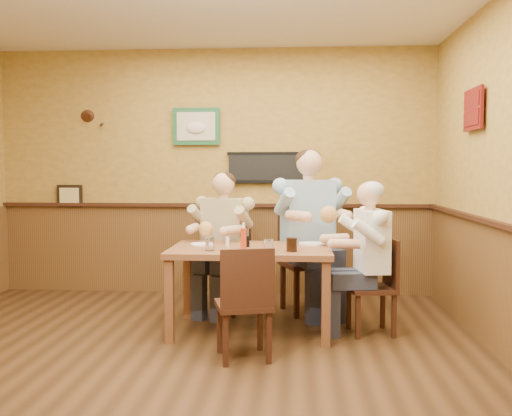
% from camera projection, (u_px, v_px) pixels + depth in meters
% --- Properties ---
extents(room, '(5.02, 5.03, 2.81)m').
position_uv_depth(room, '(187.00, 135.00, 4.21)').
color(room, '#311E0E').
rests_on(room, ground).
extents(dining_table, '(1.40, 0.90, 0.75)m').
position_uv_depth(dining_table, '(251.00, 258.00, 5.01)').
color(dining_table, brown).
rests_on(dining_table, ground).
extents(chair_back_left, '(0.51, 0.51, 0.88)m').
position_uv_depth(chair_back_left, '(225.00, 268.00, 5.72)').
color(chair_back_left, '#3C1F13').
rests_on(chair_back_left, ground).
extents(chair_back_right, '(0.61, 0.61, 1.02)m').
position_uv_depth(chair_back_right, '(308.00, 261.00, 5.70)').
color(chair_back_right, '#3C1F13').
rests_on(chair_back_right, ground).
extents(chair_right_end, '(0.44, 0.44, 0.84)m').
position_uv_depth(chair_right_end, '(371.00, 286.00, 4.96)').
color(chair_right_end, '#3C1F13').
rests_on(chair_right_end, ground).
extents(chair_near_side, '(0.49, 0.49, 0.86)m').
position_uv_depth(chair_near_side, '(243.00, 302.00, 4.31)').
color(chair_near_side, '#3C1F13').
rests_on(chair_near_side, ground).
extents(diner_tan_shirt, '(0.73, 0.73, 1.26)m').
position_uv_depth(diner_tan_shirt, '(225.00, 249.00, 5.71)').
color(diner_tan_shirt, '#C3B186').
rests_on(diner_tan_shirt, ground).
extents(diner_blue_polo, '(0.87, 0.87, 1.46)m').
position_uv_depth(diner_blue_polo, '(308.00, 240.00, 5.68)').
color(diner_blue_polo, '#8FB6D6').
rests_on(diner_blue_polo, ground).
extents(diner_white_elder, '(0.63, 0.63, 1.19)m').
position_uv_depth(diner_white_elder, '(371.00, 266.00, 4.95)').
color(diner_white_elder, white).
rests_on(diner_white_elder, ground).
extents(water_glass_left, '(0.08, 0.08, 0.11)m').
position_uv_depth(water_glass_left, '(210.00, 244.00, 4.79)').
color(water_glass_left, silver).
rests_on(water_glass_left, dining_table).
extents(water_glass_mid, '(0.10, 0.10, 0.11)m').
position_uv_depth(water_glass_mid, '(268.00, 246.00, 4.66)').
color(water_glass_mid, white).
rests_on(water_glass_mid, dining_table).
extents(cola_tumbler, '(0.10, 0.10, 0.12)m').
position_uv_depth(cola_tumbler, '(292.00, 245.00, 4.74)').
color(cola_tumbler, black).
rests_on(cola_tumbler, dining_table).
extents(hot_sauce_bottle, '(0.06, 0.06, 0.20)m').
position_uv_depth(hot_sauce_bottle, '(243.00, 237.00, 4.89)').
color(hot_sauce_bottle, '#B93813').
rests_on(hot_sauce_bottle, dining_table).
extents(salt_shaker, '(0.04, 0.04, 0.09)m').
position_uv_depth(salt_shaker, '(227.00, 242.00, 5.03)').
color(salt_shaker, white).
rests_on(salt_shaker, dining_table).
extents(pepper_shaker, '(0.04, 0.04, 0.10)m').
position_uv_depth(pepper_shaker, '(247.00, 242.00, 5.02)').
color(pepper_shaker, black).
rests_on(pepper_shaker, dining_table).
extents(plate_far_left, '(0.27, 0.27, 0.01)m').
position_uv_depth(plate_far_left, '(202.00, 244.00, 5.16)').
color(plate_far_left, white).
rests_on(plate_far_left, dining_table).
extents(plate_far_right, '(0.25, 0.25, 0.02)m').
position_uv_depth(plate_far_right, '(312.00, 244.00, 5.19)').
color(plate_far_right, white).
rests_on(plate_far_right, dining_table).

